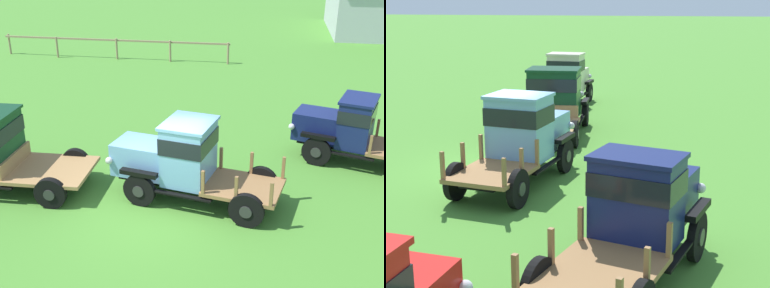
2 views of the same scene
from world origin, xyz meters
TOP-DOWN VIEW (x-y plane):
  - ground_plane at (0.00, 0.00)m, footprint 240.00×240.00m
  - paddock_fence at (-6.50, 16.25)m, footprint 13.59×0.50m
  - vintage_truck_midrow_center at (0.52, 0.96)m, footprint 4.88×2.47m
  - vintage_truck_far_side at (5.32, 4.22)m, footprint 4.90×2.88m

SIDE VIEW (x-z plane):
  - ground_plane at x=0.00m, z-range 0.00..0.00m
  - paddock_fence at x=-6.50m, z-range 0.27..1.49m
  - vintage_truck_far_side at x=5.32m, z-range 0.04..2.18m
  - vintage_truck_midrow_center at x=0.52m, z-range 0.05..2.32m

